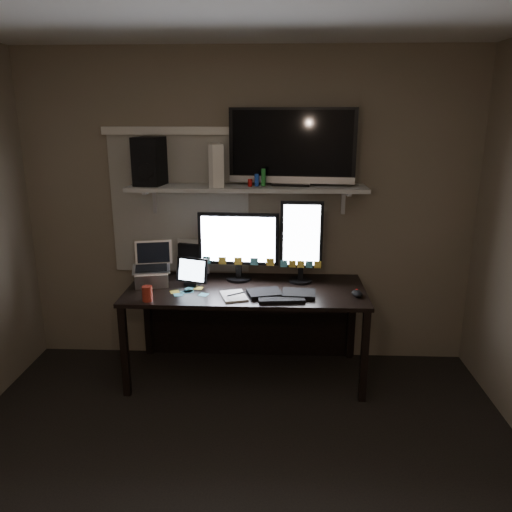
# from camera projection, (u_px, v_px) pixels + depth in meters

# --- Properties ---
(floor) EXTENTS (3.60, 3.60, 0.00)m
(floor) POSITION_uv_depth(u_px,v_px,m) (230.00, 511.00, 2.61)
(floor) COLOR black
(floor) RESTS_ON ground
(back_wall) EXTENTS (3.60, 0.00, 3.60)m
(back_wall) POSITION_uv_depth(u_px,v_px,m) (248.00, 211.00, 4.00)
(back_wall) COLOR #6E634F
(back_wall) RESTS_ON floor
(window_blinds) EXTENTS (1.10, 0.02, 1.10)m
(window_blinds) POSITION_uv_depth(u_px,v_px,m) (180.00, 205.00, 4.00)
(window_blinds) COLOR #B3B0A0
(window_blinds) RESTS_ON back_wall
(desk) EXTENTS (1.80, 0.75, 0.73)m
(desk) POSITION_uv_depth(u_px,v_px,m) (247.00, 304.00, 3.95)
(desk) COLOR black
(desk) RESTS_ON floor
(wall_shelf) EXTENTS (1.80, 0.35, 0.03)m
(wall_shelf) POSITION_uv_depth(u_px,v_px,m) (247.00, 188.00, 3.77)
(wall_shelf) COLOR #B0B1AC
(wall_shelf) RESTS_ON back_wall
(monitor_landscape) EXTENTS (0.64, 0.10, 0.56)m
(monitor_landscape) POSITION_uv_depth(u_px,v_px,m) (238.00, 246.00, 3.91)
(monitor_landscape) COLOR black
(monitor_landscape) RESTS_ON desk
(monitor_portrait) EXTENTS (0.33, 0.08, 0.65)m
(monitor_portrait) POSITION_uv_depth(u_px,v_px,m) (301.00, 242.00, 3.84)
(monitor_portrait) COLOR black
(monitor_portrait) RESTS_ON desk
(keyboard) EXTENTS (0.52, 0.24, 0.03)m
(keyboard) POSITION_uv_depth(u_px,v_px,m) (282.00, 294.00, 3.63)
(keyboard) COLOR black
(keyboard) RESTS_ON desk
(mouse) EXTENTS (0.09, 0.12, 0.04)m
(mouse) POSITION_uv_depth(u_px,v_px,m) (357.00, 293.00, 3.61)
(mouse) COLOR black
(mouse) RESTS_ON desk
(notepad) EXTENTS (0.23, 0.27, 0.01)m
(notepad) POSITION_uv_depth(u_px,v_px,m) (234.00, 296.00, 3.60)
(notepad) COLOR silver
(notepad) RESTS_ON desk
(tablet) EXTENTS (0.28, 0.18, 0.22)m
(tablet) POSITION_uv_depth(u_px,v_px,m) (192.00, 272.00, 3.81)
(tablet) COLOR black
(tablet) RESTS_ON desk
(file_sorter) EXTENTS (0.25, 0.16, 0.29)m
(file_sorter) POSITION_uv_depth(u_px,v_px,m) (194.00, 258.00, 4.06)
(file_sorter) COLOR black
(file_sorter) RESTS_ON desk
(laptop) EXTENTS (0.33, 0.28, 0.32)m
(laptop) POSITION_uv_depth(u_px,v_px,m) (151.00, 265.00, 3.81)
(laptop) COLOR silver
(laptop) RESTS_ON desk
(cup) EXTENTS (0.08, 0.08, 0.11)m
(cup) POSITION_uv_depth(u_px,v_px,m) (147.00, 294.00, 3.51)
(cup) COLOR maroon
(cup) RESTS_ON desk
(sticky_notes) EXTENTS (0.33, 0.28, 0.00)m
(sticky_notes) POSITION_uv_depth(u_px,v_px,m) (187.00, 292.00, 3.71)
(sticky_notes) COLOR yellow
(sticky_notes) RESTS_ON desk
(tv) EXTENTS (0.96, 0.28, 0.57)m
(tv) POSITION_uv_depth(u_px,v_px,m) (292.00, 147.00, 3.72)
(tv) COLOR black
(tv) RESTS_ON wall_shelf
(game_console) EXTENTS (0.14, 0.27, 0.31)m
(game_console) POSITION_uv_depth(u_px,v_px,m) (216.00, 165.00, 3.73)
(game_console) COLOR silver
(game_console) RESTS_ON wall_shelf
(speaker) EXTENTS (0.23, 0.26, 0.36)m
(speaker) POSITION_uv_depth(u_px,v_px,m) (150.00, 161.00, 3.76)
(speaker) COLOR black
(speaker) RESTS_ON wall_shelf
(bottles) EXTENTS (0.20, 0.05, 0.13)m
(bottles) POSITION_uv_depth(u_px,v_px,m) (257.00, 178.00, 3.70)
(bottles) COLOR #A50F0C
(bottles) RESTS_ON wall_shelf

